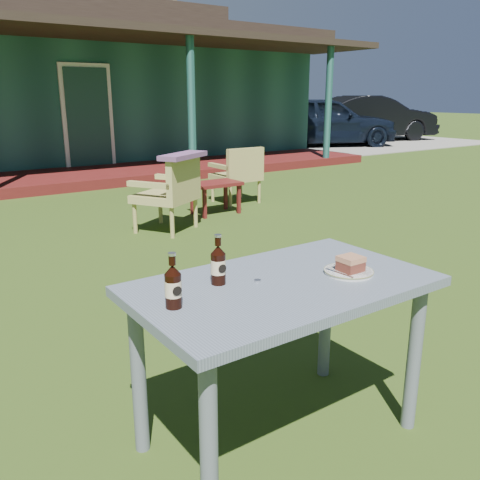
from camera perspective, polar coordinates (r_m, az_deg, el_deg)
ground at (r=3.58m, az=-12.12°, el=-7.97°), size 80.00×80.00×0.00m
gravel_strip at (r=16.52m, az=10.60°, el=10.69°), size 9.00×6.00×0.02m
car_near at (r=15.33m, az=9.26°, el=13.03°), size 4.55×3.26×1.44m
car_far at (r=17.59m, az=14.41°, el=13.09°), size 4.62×2.63×1.44m
cafe_table at (r=2.06m, az=4.82°, el=-7.26°), size 1.20×0.70×0.72m
plate at (r=2.15m, az=12.10°, el=-3.47°), size 0.20×0.20×0.01m
cake_slice at (r=2.13m, az=12.32°, el=-2.59°), size 0.09×0.09×0.06m
fork at (r=2.10m, az=11.09°, el=-3.70°), size 0.02×0.14×0.00m
cola_bottle_near at (r=1.97m, az=-2.46°, el=-2.75°), size 0.06×0.06×0.20m
cola_bottle_far at (r=1.76m, az=-7.52°, el=-5.14°), size 0.06×0.06×0.20m
bottle_cap at (r=2.01m, az=1.98°, el=-4.59°), size 0.03×0.03×0.01m
armchair_left at (r=5.53m, az=-7.74°, el=5.56°), size 0.79×0.78×0.80m
armchair_right at (r=6.96m, az=-0.13°, el=7.64°), size 0.57×0.53×0.77m
floral_throw at (r=5.39m, az=-6.40°, el=9.39°), size 0.68×0.53×0.05m
side_table at (r=6.34m, az=-2.78°, el=5.99°), size 0.60×0.40×0.40m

